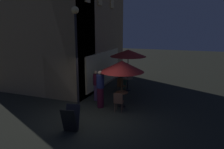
# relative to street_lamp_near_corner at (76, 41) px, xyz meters

# --- Properties ---
(ground_plane) EXTENTS (60.00, 60.00, 0.00)m
(ground_plane) POSITION_rel_street_lamp_near_corner_xyz_m (-0.56, -0.93, -3.23)
(ground_plane) COLOR #2A2C23
(cafe_building) EXTENTS (7.41, 6.94, 7.83)m
(cafe_building) POSITION_rel_street_lamp_near_corner_xyz_m (3.40, 2.69, 0.67)
(cafe_building) COLOR tan
(cafe_building) RESTS_ON ground
(street_lamp_near_corner) EXTENTS (0.32, 0.32, 4.72)m
(street_lamp_near_corner) POSITION_rel_street_lamp_near_corner_xyz_m (0.00, 0.00, 0.00)
(street_lamp_near_corner) COLOR black
(street_lamp_near_corner) RESTS_ON ground
(menu_sandwich_board) EXTENTS (0.74, 0.65, 0.96)m
(menu_sandwich_board) POSITION_rel_street_lamp_near_corner_xyz_m (-1.86, -0.72, -2.74)
(menu_sandwich_board) COLOR black
(menu_sandwich_board) RESTS_ON ground
(cafe_table_0) EXTENTS (0.64, 0.64, 0.77)m
(cafe_table_0) POSITION_rel_street_lamp_near_corner_xyz_m (4.01, -1.21, -2.71)
(cafe_table_0) COLOR black
(cafe_table_0) RESTS_ON ground
(cafe_table_1) EXTENTS (0.62, 0.62, 0.73)m
(cafe_table_1) POSITION_rel_street_lamp_near_corner_xyz_m (1.28, -1.71, -2.75)
(cafe_table_1) COLOR black
(cafe_table_1) RESTS_ON ground
(patio_umbrella_0) EXTENTS (2.18, 2.18, 2.53)m
(patio_umbrella_0) POSITION_rel_street_lamp_near_corner_xyz_m (4.01, -1.21, -0.92)
(patio_umbrella_0) COLOR black
(patio_umbrella_0) RESTS_ON ground
(patio_umbrella_1) EXTENTS (2.12, 2.12, 2.29)m
(patio_umbrella_1) POSITION_rel_street_lamp_near_corner_xyz_m (1.28, -1.71, -1.22)
(patio_umbrella_1) COLOR black
(patio_umbrella_1) RESTS_ON ground
(cafe_chair_0) EXTENTS (0.57, 0.57, 0.91)m
(cafe_chair_0) POSITION_rel_street_lamp_near_corner_xyz_m (4.65, -0.67, -2.67)
(cafe_chair_0) COLOR brown
(cafe_chair_0) RESTS_ON ground
(cafe_chair_1) EXTENTS (0.47, 0.47, 0.93)m
(cafe_chair_1) POSITION_rel_street_lamp_near_corner_xyz_m (3.22, -1.02, -2.69)
(cafe_chair_1) COLOR #593219
(cafe_chair_1) RESTS_ON ground
(cafe_chair_2) EXTENTS (0.46, 0.46, 0.93)m
(cafe_chair_2) POSITION_rel_street_lamp_near_corner_xyz_m (0.51, -1.80, -2.67)
(cafe_chair_2) COLOR brown
(cafe_chair_2) RESTS_ON ground
(patron_seated_0) EXTENTS (0.50, 0.48, 1.25)m
(patron_seated_0) POSITION_rel_street_lamp_near_corner_xyz_m (4.54, -0.76, -2.53)
(patron_seated_0) COLOR #264933
(patron_seated_0) RESTS_ON ground
(patron_standing_1) EXTENTS (0.38, 0.38, 1.83)m
(patron_standing_1) POSITION_rel_street_lamp_near_corner_xyz_m (0.79, -0.78, -2.32)
(patron_standing_1) COLOR #491022
(patron_standing_1) RESTS_ON ground
(patron_standing_2) EXTENTS (0.31, 0.31, 1.63)m
(patron_standing_2) POSITION_rel_street_lamp_near_corner_xyz_m (1.64, -0.16, -2.41)
(patron_standing_2) COLOR #5B3F66
(patron_standing_2) RESTS_ON ground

